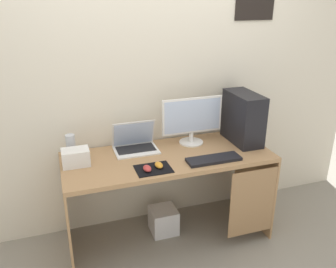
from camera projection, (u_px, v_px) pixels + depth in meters
The scene contains 13 objects.
ground_plane at pixel (168, 235), 3.06m from camera, with size 8.00×8.00×0.00m, color gray.
wall_back at pixel (154, 78), 2.91m from camera, with size 4.00×0.05×2.60m.
desk at pixel (171, 172), 2.83m from camera, with size 1.64×0.66×0.77m.
pc_tower at pixel (243, 118), 2.97m from camera, with size 0.20×0.41×0.43m, color black.
monitor at pixel (192, 120), 2.93m from camera, with size 0.52×0.20×0.40m.
laptop at pixel (135, 144), 2.86m from camera, with size 0.35×0.25×0.24m.
speaker at pixel (71, 146), 2.72m from camera, with size 0.07×0.07×0.18m, color #B7BCC6.
projector at pixel (76, 157), 2.60m from camera, with size 0.20×0.14×0.12m, color white.
keyboard at pixel (214, 159), 2.68m from camera, with size 0.42×0.14×0.02m, color black.
mousepad at pixel (153, 169), 2.56m from camera, with size 0.26×0.20×0.01m, color black.
mouse_left at pixel (159, 165), 2.57m from camera, with size 0.06×0.10×0.03m, color orange.
mouse_right at pixel (147, 168), 2.52m from camera, with size 0.06×0.10×0.03m, color #B23333.
subwoofer at pixel (163, 220), 3.08m from camera, with size 0.22×0.22×0.22m, color silver.
Camera 1 is at (-0.80, -2.39, 1.95)m, focal length 37.68 mm.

